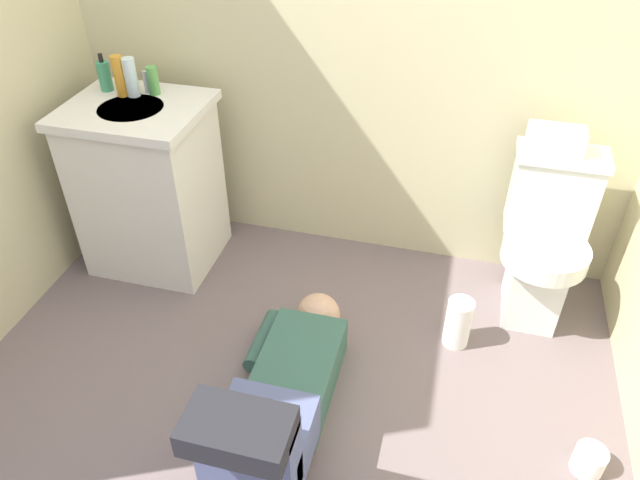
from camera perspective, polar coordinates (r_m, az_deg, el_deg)
ground_plane at (r=2.50m, az=-2.73°, el=-13.30°), size 3.06×2.92×0.04m
wall_back at (r=2.65m, az=3.23°, el=21.73°), size 2.72×0.08×2.40m
toilet at (r=2.71m, az=20.58°, el=-0.12°), size 0.36×0.46×0.75m
vanity_cabinet at (r=2.92m, az=-16.04°, el=5.07°), size 0.60×0.52×0.82m
faucet at (r=2.83m, az=-16.27°, el=14.30°), size 0.02×0.02×0.10m
person_plumber at (r=2.20m, az=-3.85°, el=-14.66°), size 0.39×1.06×0.52m
tissue_box at (r=2.56m, az=21.60°, el=8.94°), size 0.22×0.11×0.10m
soap_dispenser at (r=2.91m, az=-19.90°, el=14.56°), size 0.06×0.06×0.17m
bottle_amber at (r=2.82m, az=-18.62°, el=14.62°), size 0.05×0.05×0.18m
bottle_clear at (r=2.80m, az=-17.63°, el=14.61°), size 0.06×0.06×0.17m
bottle_green at (r=2.80m, az=-15.67°, el=14.46°), size 0.05×0.05×0.12m
paper_towel_roll at (r=2.59m, az=13.06°, el=-7.70°), size 0.11×0.11×0.23m
toilet_paper_roll at (r=2.39m, az=24.32°, el=-18.63°), size 0.11×0.11×0.10m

